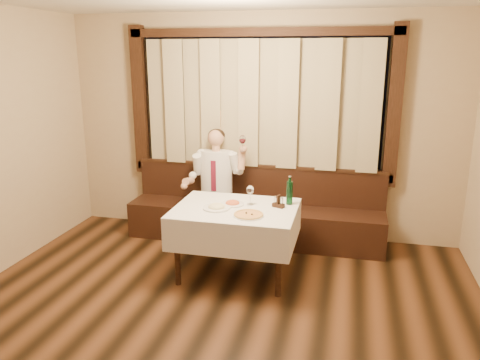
% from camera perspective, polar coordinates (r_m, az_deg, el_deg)
% --- Properties ---
extents(room, '(5.01, 6.01, 2.81)m').
position_cam_1_polar(room, '(4.00, -3.10, 3.47)').
color(room, black).
rests_on(room, ground).
extents(banquette, '(3.20, 0.61, 0.94)m').
position_cam_1_polar(banquette, '(5.97, 1.84, -4.35)').
color(banquette, black).
rests_on(banquette, ground).
extents(dining_table, '(1.27, 0.97, 0.76)m').
position_cam_1_polar(dining_table, '(4.91, -0.54, -4.53)').
color(dining_table, black).
rests_on(dining_table, ground).
extents(pizza, '(0.31, 0.31, 0.03)m').
position_cam_1_polar(pizza, '(4.63, 1.05, -4.25)').
color(pizza, white).
rests_on(pizza, dining_table).
extents(pasta_red, '(0.25, 0.25, 0.08)m').
position_cam_1_polar(pasta_red, '(4.96, -0.92, -2.65)').
color(pasta_red, white).
rests_on(pasta_red, dining_table).
extents(pasta_cream, '(0.29, 0.29, 0.10)m').
position_cam_1_polar(pasta_cream, '(4.83, -2.87, -3.07)').
color(pasta_cream, white).
rests_on(pasta_cream, dining_table).
extents(green_bottle, '(0.07, 0.07, 0.31)m').
position_cam_1_polar(green_bottle, '(4.97, 6.06, -1.50)').
color(green_bottle, '#0E421D').
rests_on(green_bottle, dining_table).
extents(table_wine_glass, '(0.08, 0.08, 0.21)m').
position_cam_1_polar(table_wine_glass, '(4.92, 1.25, -1.32)').
color(table_wine_glass, white).
rests_on(table_wine_glass, dining_table).
extents(cruet_caddy, '(0.14, 0.10, 0.13)m').
position_cam_1_polar(cruet_caddy, '(4.89, 4.70, -2.80)').
color(cruet_caddy, black).
rests_on(cruet_caddy, dining_table).
extents(seated_man, '(0.77, 0.57, 1.40)m').
position_cam_1_polar(seated_man, '(5.85, -3.03, 0.41)').
color(seated_man, black).
rests_on(seated_man, ground).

